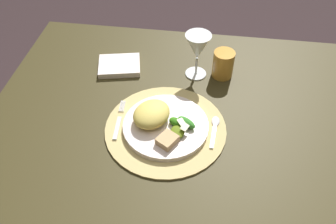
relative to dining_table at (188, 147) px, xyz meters
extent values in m
cube|color=#362F17|center=(0.00, 0.00, 0.13)|extent=(1.22, 0.90, 0.03)
cylinder|color=#352E15|center=(-0.53, 0.37, -0.23)|extent=(0.08, 0.08, 0.70)
cylinder|color=#362B1A|center=(0.53, 0.37, -0.23)|extent=(0.08, 0.08, 0.70)
cylinder|color=tan|center=(-0.07, -0.06, 0.15)|extent=(0.35, 0.35, 0.01)
cylinder|color=silver|center=(-0.07, -0.06, 0.16)|extent=(0.25, 0.25, 0.02)
ellipsoid|color=#D7BF58|center=(-0.11, -0.05, 0.19)|extent=(0.14, 0.15, 0.05)
ellipsoid|color=#2D6D13|center=(-0.04, -0.06, 0.18)|extent=(0.05, 0.04, 0.02)
ellipsoid|color=#307724|center=(-0.01, -0.05, 0.18)|extent=(0.06, 0.05, 0.02)
ellipsoid|color=#516614|center=(-0.03, -0.09, 0.18)|extent=(0.04, 0.05, 0.02)
cube|color=beige|center=(-0.02, -0.06, 0.19)|extent=(0.03, 0.03, 0.01)
cube|color=beige|center=(-0.01, -0.08, 0.19)|extent=(0.03, 0.03, 0.01)
cube|color=tan|center=(-0.05, -0.12, 0.18)|extent=(0.07, 0.07, 0.02)
cube|color=silver|center=(-0.20, -0.08, 0.15)|extent=(0.02, 0.09, 0.00)
cube|color=silver|center=(-0.21, 0.01, 0.15)|extent=(0.01, 0.05, 0.00)
cube|color=silver|center=(-0.21, 0.01, 0.15)|extent=(0.01, 0.05, 0.00)
cube|color=silver|center=(-0.21, 0.01, 0.15)|extent=(0.01, 0.05, 0.00)
cube|color=silver|center=(-0.20, 0.01, 0.15)|extent=(0.01, 0.05, 0.00)
cube|color=silver|center=(0.07, -0.07, 0.15)|extent=(0.02, 0.09, 0.00)
ellipsoid|color=silver|center=(0.08, -0.01, 0.15)|extent=(0.02, 0.04, 0.01)
cube|color=white|center=(-0.26, 0.20, 0.16)|extent=(0.16, 0.14, 0.02)
cylinder|color=silver|center=(0.00, 0.20, 0.15)|extent=(0.07, 0.07, 0.00)
cylinder|color=silver|center=(0.00, 0.20, 0.18)|extent=(0.01, 0.01, 0.06)
cone|color=silver|center=(0.00, 0.20, 0.26)|extent=(0.08, 0.08, 0.09)
cylinder|color=gold|center=(0.09, 0.21, 0.19)|extent=(0.07, 0.07, 0.09)
camera|label=1|loc=(0.03, -0.72, 0.91)|focal=37.42mm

